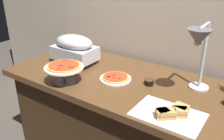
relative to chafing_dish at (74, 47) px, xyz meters
The scene contains 8 objects.
back_wall 0.77m from the chafing_dish, 40.52° to the left, with size 4.40×0.04×2.40m, color #B7A893.
buffet_table 0.75m from the chafing_dish, ahead, with size 1.90×0.84×0.76m.
chafing_dish is the anchor object (origin of this frame).
heat_lamp 1.07m from the chafing_dish, ahead, with size 0.15×0.34×0.48m.
pizza_plate_front 0.51m from the chafing_dish, ahead, with size 0.24×0.24×0.03m.
pizza_plate_center 0.40m from the chafing_dish, 58.44° to the right, with size 0.29×0.29×0.15m.
sandwich_platter 1.07m from the chafing_dish, 16.81° to the right, with size 0.40×0.27×0.06m.
sauce_cup_far 0.74m from the chafing_dish, ahead, with size 0.07×0.07×0.04m.
Camera 1 is at (0.87, -1.44, 1.58)m, focal length 39.15 mm.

